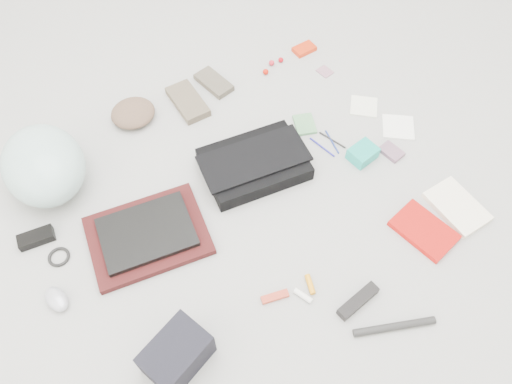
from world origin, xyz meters
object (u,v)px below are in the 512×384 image
laptop (147,232)px  camera_bag (177,355)px  messenger_bag (254,164)px  book_red (424,230)px  accordion_wallet (363,153)px  bike_helmet (43,165)px

laptop → camera_bag: camera_bag is taller
laptop → messenger_bag: bearing=16.5°
laptop → book_red: bearing=-21.0°
camera_bag → accordion_wallet: size_ratio=1.87×
bike_helmet → camera_bag: 0.87m
laptop → accordion_wallet: (0.88, -0.15, -0.01)m
bike_helmet → book_red: (1.04, -0.96, -0.10)m
messenger_bag → book_red: messenger_bag is taller
messenger_bag → accordion_wallet: 0.44m
messenger_bag → book_red: size_ratio=1.75×
laptop → accordion_wallet: bearing=1.8°
bike_helmet → camera_bag: bike_helmet is taller
bike_helmet → messenger_bag: bearing=-25.2°
laptop → book_red: (0.84, -0.53, -0.03)m
camera_bag → messenger_bag: bearing=21.8°
messenger_bag → accordion_wallet: size_ratio=3.64×
messenger_bag → bike_helmet: size_ratio=1.05×
bike_helmet → camera_bag: bearing=-81.0°
camera_bag → accordion_wallet: bearing=-0.6°
messenger_bag → bike_helmet: bearing=161.4°
laptop → camera_bag: 0.46m
messenger_bag → camera_bag: size_ratio=1.94×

